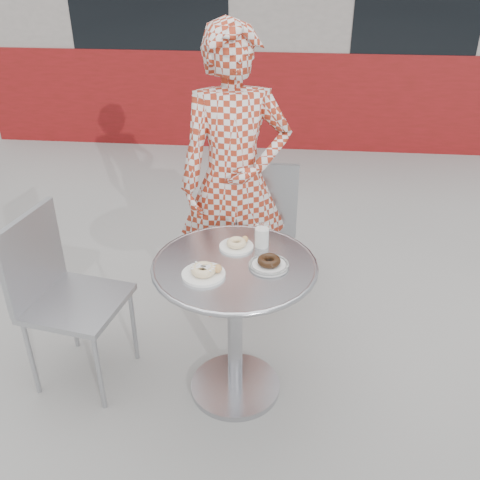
# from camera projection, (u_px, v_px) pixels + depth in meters

# --- Properties ---
(ground) EXTENTS (60.00, 60.00, 0.00)m
(ground) POSITION_uv_depth(u_px,v_px,m) (226.00, 389.00, 2.70)
(ground) COLOR #9E9C97
(ground) RESTS_ON ground
(bistro_table) EXTENTS (0.74, 0.74, 0.75)m
(bistro_table) POSITION_uv_depth(u_px,v_px,m) (235.00, 297.00, 2.43)
(bistro_table) COLOR silver
(bistro_table) RESTS_ON ground
(chair_far) EXTENTS (0.43, 0.43, 0.90)m
(chair_far) POSITION_uv_depth(u_px,v_px,m) (261.00, 244.00, 3.43)
(chair_far) COLOR #A3A5AA
(chair_far) RESTS_ON ground
(chair_left) EXTENTS (0.50, 0.50, 0.90)m
(chair_left) POSITION_uv_depth(u_px,v_px,m) (80.00, 332.00, 2.66)
(chair_left) COLOR #A3A5AA
(chair_left) RESTS_ON ground
(seated_person) EXTENTS (0.68, 0.52, 1.66)m
(seated_person) POSITION_uv_depth(u_px,v_px,m) (235.00, 182.00, 2.91)
(seated_person) COLOR #A02E18
(seated_person) RESTS_ON ground
(plate_far) EXTENTS (0.16, 0.16, 0.04)m
(plate_far) POSITION_uv_depth(u_px,v_px,m) (237.00, 244.00, 2.46)
(plate_far) COLOR white
(plate_far) RESTS_ON bistro_table
(plate_near) EXTENTS (0.19, 0.19, 0.05)m
(plate_near) POSITION_uv_depth(u_px,v_px,m) (204.00, 272.00, 2.25)
(plate_near) COLOR white
(plate_near) RESTS_ON bistro_table
(plate_checker) EXTENTS (0.18, 0.18, 0.05)m
(plate_checker) POSITION_uv_depth(u_px,v_px,m) (269.00, 263.00, 2.32)
(plate_checker) COLOR white
(plate_checker) RESTS_ON bistro_table
(milk_cup) EXTENTS (0.07, 0.07, 0.11)m
(milk_cup) POSITION_uv_depth(u_px,v_px,m) (262.00, 236.00, 2.45)
(milk_cup) COLOR white
(milk_cup) RESTS_ON bistro_table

